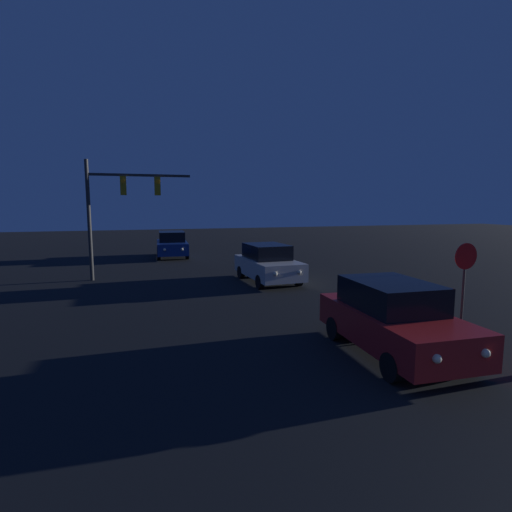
{
  "coord_description": "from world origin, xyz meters",
  "views": [
    {
      "loc": [
        -4.42,
        -0.37,
        3.62
      ],
      "look_at": [
        0.0,
        13.81,
        1.71
      ],
      "focal_mm": 28.0,
      "sensor_mm": 36.0,
      "label": 1
    }
  ],
  "objects_px": {
    "car_far": "(172,244)",
    "stop_sign": "(465,270)",
    "car_near": "(393,318)",
    "car_mid": "(268,263)",
    "traffic_signal_mast": "(117,200)"
  },
  "relations": [
    {
      "from": "car_near",
      "to": "car_mid",
      "type": "bearing_deg",
      "value": -87.64
    },
    {
      "from": "car_far",
      "to": "traffic_signal_mast",
      "type": "distance_m",
      "value": 8.8
    },
    {
      "from": "car_mid",
      "to": "car_far",
      "type": "xyz_separation_m",
      "value": [
        -3.43,
        10.48,
        0.0
      ]
    },
    {
      "from": "car_near",
      "to": "traffic_signal_mast",
      "type": "bearing_deg",
      "value": -59.18
    },
    {
      "from": "car_far",
      "to": "stop_sign",
      "type": "xyz_separation_m",
      "value": [
        6.29,
        -19.22,
        0.91
      ]
    },
    {
      "from": "car_near",
      "to": "stop_sign",
      "type": "bearing_deg",
      "value": -161.37
    },
    {
      "from": "traffic_signal_mast",
      "to": "stop_sign",
      "type": "relative_size",
      "value": 2.24
    },
    {
      "from": "car_mid",
      "to": "car_far",
      "type": "bearing_deg",
      "value": -74.5
    },
    {
      "from": "car_far",
      "to": "stop_sign",
      "type": "height_order",
      "value": "stop_sign"
    },
    {
      "from": "traffic_signal_mast",
      "to": "stop_sign",
      "type": "height_order",
      "value": "traffic_signal_mast"
    },
    {
      "from": "stop_sign",
      "to": "car_mid",
      "type": "bearing_deg",
      "value": 108.12
    },
    {
      "from": "car_mid",
      "to": "stop_sign",
      "type": "relative_size",
      "value": 1.76
    },
    {
      "from": "car_near",
      "to": "stop_sign",
      "type": "height_order",
      "value": "stop_sign"
    },
    {
      "from": "car_near",
      "to": "car_far",
      "type": "bearing_deg",
      "value": -77.71
    },
    {
      "from": "car_mid",
      "to": "car_far",
      "type": "height_order",
      "value": "same"
    }
  ]
}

